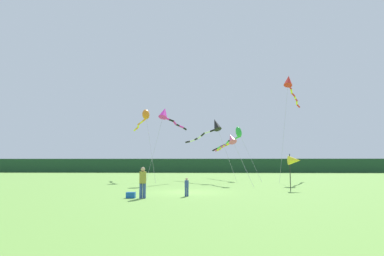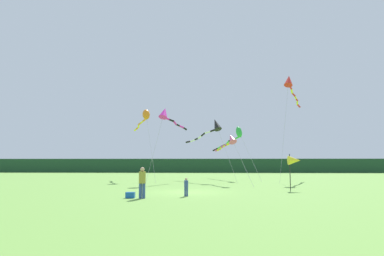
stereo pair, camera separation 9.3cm
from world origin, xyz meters
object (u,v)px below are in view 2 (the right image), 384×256
Objects in this scene: banner_flag_pole at (294,161)px; kite_orange at (145,117)px; person_adult at (142,181)px; person_child at (186,186)px; kite_black at (213,127)px; cooler_box at (130,195)px; kite_magenta at (166,115)px; kite_rainbow at (230,140)px; kite_red at (290,84)px; kite_green at (235,135)px.

kite_orange is (-13.87, 13.14, 5.30)m from banner_flag_pole.
person_adult is 2.78m from person_child.
kite_black is 8.34m from kite_orange.
cooler_box is 15.26m from kite_magenta.
cooler_box is 0.08× the size of kite_rainbow.
cooler_box is 0.04× the size of kite_red.
cooler_box is at bearing -152.38° from banner_flag_pole.
banner_flag_pole is 15.83m from kite_green.
person_child is 0.14× the size of kite_magenta.
banner_flag_pole is 13.41m from kite_black.
person_adult is 25.34m from kite_red.
person_child is 0.15× the size of kite_black.
kite_black is (5.18, 17.22, 5.86)m from cooler_box.
person_adult is at bearing -153.57° from person_child.
cooler_box is at bearing -81.41° from kite_orange.
kite_orange is (-3.57, 19.08, 6.50)m from person_adult.
kite_black is at bearing 117.01° from banner_flag_pole.
kite_magenta reaches higher than kite_green.
banner_flag_pole is (7.83, 4.71, 1.57)m from person_child.
kite_rainbow is 9.11m from kite_green.
banner_flag_pole reaches higher than person_child.
kite_magenta reaches higher than kite_rainbow.
cooler_box is at bearing -110.90° from kite_green.
person_child is at bearing -77.33° from kite_magenta.
kite_orange is at bearing 98.59° from cooler_box.
person_adult is at bearing -125.69° from kite_red.
kite_rainbow is (-4.35, 6.28, 1.98)m from banner_flag_pole.
kite_magenta is (-7.66, -7.29, 1.54)m from kite_green.
person_adult is 20.47m from kite_orange.
kite_red reaches higher than kite_rainbow.
kite_black reaches higher than kite_rainbow.
kite_orange is (-6.04, 17.85, 6.87)m from person_child.
banner_flag_pole is 0.35× the size of kite_magenta.
kite_black reaches higher than banner_flag_pole.
kite_orange is 1.15× the size of kite_magenta.
cooler_box is 20.48m from kite_orange.
kite_black reaches higher than person_child.
kite_orange reaches higher than person_adult.
kite_red reaches higher than banner_flag_pole.
cooler_box is at bearing -127.36° from kite_red.
kite_green is at bearing 159.53° from kite_red.
kite_rainbow is at bearing 72.41° from person_child.
cooler_box is 23.05m from kite_green.
kite_orange is 11.26m from kite_green.
kite_orange is 12.20m from kite_rainbow.
banner_flag_pole is at bearing -36.58° from kite_magenta.
kite_green reaches higher than kite_rainbow.
kite_rainbow is 0.83× the size of kite_magenta.
kite_rainbow is at bearing -73.96° from kite_black.
kite_magenta is at bearing 143.42° from banner_flag_pole.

